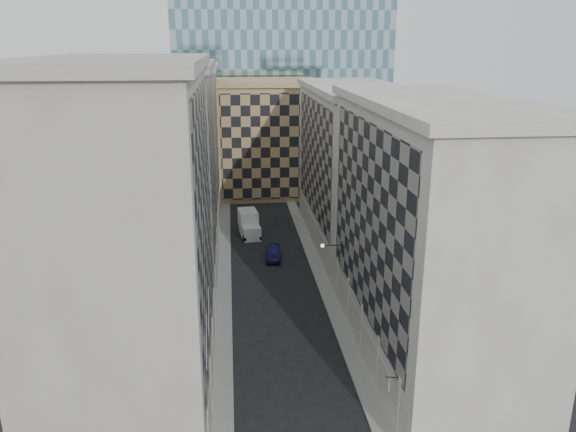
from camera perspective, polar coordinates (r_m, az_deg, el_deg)
sidewalk_west at (r=60.26m, az=-6.49°, el=-6.84°), size 1.50×100.00×0.15m
sidewalk_east at (r=60.98m, az=3.48°, el=-6.46°), size 1.50×100.00×0.15m
bldg_left_a at (r=38.81m, az=-15.55°, el=-2.54°), size 10.80×22.80×23.70m
bldg_left_b at (r=59.92m, az=-12.25°, el=4.09°), size 10.80×22.80×22.70m
bldg_left_c at (r=81.50m, az=-10.66°, el=7.24°), size 10.80×22.80×21.70m
bldg_right_a at (r=45.10m, az=13.90°, el=-1.66°), size 10.80×26.80×20.70m
bldg_right_b at (r=70.29m, az=6.60°, el=5.05°), size 10.80×28.80×19.70m
tan_block at (r=94.38m, az=-2.14°, el=8.00°), size 16.80×14.80×18.80m
church_tower at (r=107.17m, az=-3.91°, el=18.47°), size 7.20×7.20×51.50m
flagpoles_left at (r=35.23m, az=-8.18°, el=-10.95°), size 0.10×6.33×2.33m
bracket_lamp at (r=53.07m, az=3.71°, el=-3.02°), size 1.98×0.36×0.36m
box_truck at (r=74.65m, az=-3.99°, el=-0.90°), size 3.01×5.97×3.14m
dark_car at (r=66.50m, az=-1.53°, el=-3.71°), size 1.90×4.84×1.57m
shop_sign at (r=37.73m, az=10.24°, el=-16.35°), size 0.85×0.75×0.84m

